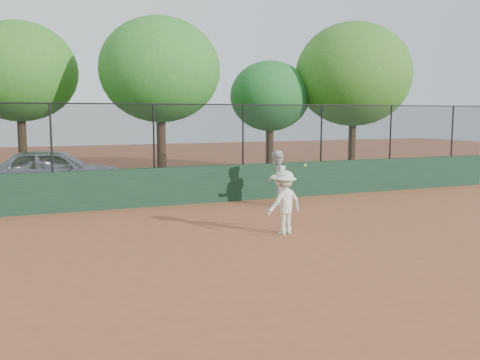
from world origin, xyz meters
name	(u,v)px	position (x,y,z in m)	size (l,w,h in m)	color
ground	(245,249)	(0.00, 0.00, 0.00)	(80.00, 80.00, 0.00)	#964E30
back_wall	(170,186)	(0.00, 6.00, 0.60)	(26.00, 0.20, 1.20)	#1A3A23
grass_strip	(132,183)	(0.00, 12.00, 0.00)	(36.00, 12.00, 0.01)	#365B1C
parked_car	(54,171)	(-3.21, 10.05, 0.83)	(1.97, 4.89, 1.67)	#AAAEB4
player_second	(277,178)	(3.04, 4.58, 0.87)	(0.85, 0.66, 1.75)	silver
player_main	(284,202)	(1.44, 0.98, 0.77)	(1.11, 0.81, 1.72)	beige
fence_assembly	(169,135)	(-0.03, 6.00, 2.24)	(26.00, 0.06, 2.00)	black
tree_1	(19,72)	(-4.20, 13.11, 4.54)	(4.62, 4.20, 6.55)	#3C2814
tree_2	(160,70)	(0.84, 10.30, 4.56)	(4.72, 4.29, 6.61)	#442918
tree_3	(270,97)	(6.28, 11.76, 3.65)	(3.67, 3.34, 5.26)	#3B2713
tree_4	(354,75)	(10.01, 10.65, 4.66)	(5.47, 4.97, 7.03)	#422817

